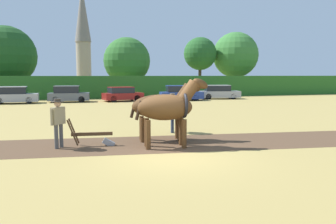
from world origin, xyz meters
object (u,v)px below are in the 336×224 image
farmer_at_plow (58,119)px  tree_center_right (235,55)px  parked_car_center_left (14,95)px  parked_car_right (181,93)px  tree_center (200,54)px  draft_horse_lead_right (163,106)px  church_spire (83,34)px  parked_car_center_right (122,94)px  parked_car_center (69,94)px  tree_left (6,56)px  tree_center_left (127,61)px  farmer_beside_team (172,109)px  parked_car_far_right (219,92)px  plow (96,137)px  draft_horse_lead_left (168,107)px

farmer_at_plow → tree_center_right: bearing=96.8°
parked_car_center_left → parked_car_right: bearing=-4.9°
tree_center_right → parked_car_right: bearing=-136.2°
tree_center → draft_horse_lead_right: (-13.87, -31.07, -4.20)m
church_spire → parked_car_center_right: church_spire is taller
parked_car_center → draft_horse_lead_right: bearing=-74.6°
farmer_at_plow → draft_horse_lead_right: bearing=48.2°
tree_left → parked_car_center_left: (2.46, -10.73, -4.15)m
tree_center_right → parked_car_center_left: bearing=-158.7°
draft_horse_lead_right → tree_center_left: bearing=90.7°
tree_left → tree_center_right: bearing=0.5°
farmer_beside_team → draft_horse_lead_right: bearing=-102.5°
parked_car_center → farmer_at_plow: bearing=-85.5°
parked_car_far_right → parked_car_center_right: bearing=-167.3°
parked_car_center → parked_car_right: parked_car_center is taller
plow → farmer_beside_team: (3.56, 1.94, 0.74)m
farmer_at_plow → parked_car_right: farmer_at_plow is taller
plow → parked_car_far_right: bearing=62.0°
tree_center_left → draft_horse_lead_left: size_ratio=2.74×
tree_center_right → tree_left: bearing=-179.5°
church_spire → plow: size_ratio=11.07×
draft_horse_lead_right → farmer_at_plow: bearing=-168.1°
farmer_at_plow → parked_car_center_left: bearing=146.2°
church_spire → parked_car_center_left: (-7.25, -30.68, -9.36)m
tree_left → tree_center_left: bearing=-3.4°
farmer_beside_team → parked_car_far_right: size_ratio=0.38×
draft_horse_lead_right → tree_center_right: bearing=65.1°
draft_horse_lead_right → parked_car_center_left: (-8.73, 20.43, -0.64)m
plow → farmer_at_plow: (-1.31, -0.02, 0.74)m
tree_center → draft_horse_lead_left: (-14.02, -32.34, -4.11)m
draft_horse_lead_right → parked_car_center_right: (1.26, 20.35, -0.69)m
tree_left → tree_center_left: size_ratio=1.14×
tree_center_left → tree_center_right: bearing=4.1°
parked_car_center → tree_center: bearing=34.8°
tree_center_left → draft_horse_lead_left: tree_center_left is taller
church_spire → draft_horse_lead_left: size_ratio=7.06×
parked_car_center_left → parked_car_right: size_ratio=0.90×
church_spire → parked_car_right: (8.69, -31.51, -9.36)m
tree_center → parked_car_center: (-17.80, -10.32, -4.83)m
draft_horse_lead_left → plow: 2.95m
tree_center_left → parked_car_center_right: (-2.09, -9.95, -3.77)m
tree_center → plow: (-16.55, -31.38, -5.26)m
plow → farmer_at_plow: size_ratio=0.98×
tree_left → church_spire: bearing=64.0°
tree_center_right → parked_car_right: size_ratio=1.95×
tree_center → parked_car_center_right: size_ratio=1.90×
tree_center_left → church_spire: 22.10m
parked_car_center_right → parked_car_far_right: 10.72m
parked_car_center → parked_car_far_right: bearing=4.3°
tree_left → tree_center: size_ratio=1.08×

